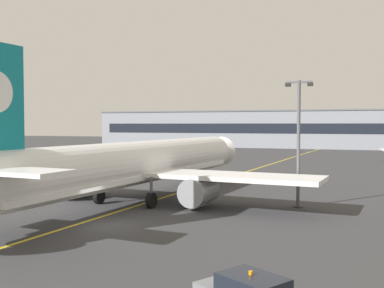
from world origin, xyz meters
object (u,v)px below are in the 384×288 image
(airliner_foreground, at_px, (136,164))
(apron_lamp_post, at_px, (299,141))
(safety_cone_by_nose_gear, at_px, (207,179))
(service_car_nearest, at_px, (77,167))

(airliner_foreground, height_order, apron_lamp_post, airliner_foreground)
(apron_lamp_post, xyz_separation_m, safety_cone_by_nose_gear, (-12.82, 14.49, -5.29))
(safety_cone_by_nose_gear, bearing_deg, service_car_nearest, 170.72)
(airliner_foreground, relative_size, service_car_nearest, 9.71)
(apron_lamp_post, relative_size, service_car_nearest, 2.46)
(apron_lamp_post, xyz_separation_m, service_car_nearest, (-33.74, 17.91, -4.78))
(service_car_nearest, bearing_deg, safety_cone_by_nose_gear, -9.28)
(safety_cone_by_nose_gear, bearing_deg, apron_lamp_post, -48.49)
(airliner_foreground, bearing_deg, service_car_nearest, 134.34)
(airliner_foreground, xyz_separation_m, apron_lamp_post, (13.67, 2.63, 2.17))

